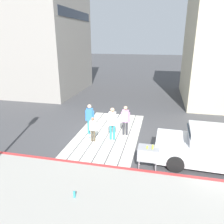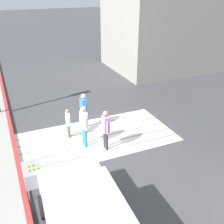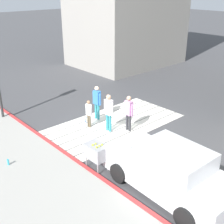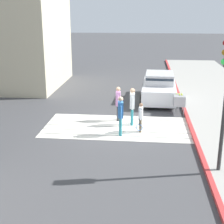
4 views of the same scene
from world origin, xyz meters
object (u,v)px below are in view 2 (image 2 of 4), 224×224
(pedestrian_adult_trailing, at_px, (84,109))
(pedestrian_child_with_racket, at_px, (68,122))
(pedestrian_adult_side, at_px, (84,124))
(tennis_ball_cart, at_px, (33,174))
(pedestrian_adult_lead, at_px, (106,127))
(car_parked_near_curb, at_px, (88,224))

(pedestrian_adult_trailing, relative_size, pedestrian_child_with_racket, 1.29)
(pedestrian_adult_side, bearing_deg, tennis_ball_cart, -139.42)
(pedestrian_adult_trailing, xyz_separation_m, pedestrian_adult_side, (-0.42, -1.31, 0.03))
(pedestrian_adult_lead, bearing_deg, car_parked_near_curb, -117.87)
(pedestrian_adult_lead, distance_m, pedestrian_adult_trailing, 1.87)
(car_parked_near_curb, relative_size, tennis_ball_cart, 4.29)
(pedestrian_adult_trailing, xyz_separation_m, pedestrian_child_with_racket, (-0.82, -0.41, -0.24))
(pedestrian_adult_trailing, bearing_deg, pedestrian_adult_lead, -82.24)
(pedestrian_adult_lead, bearing_deg, pedestrian_child_with_racket, 126.57)
(car_parked_near_curb, height_order, pedestrian_adult_lead, pedestrian_adult_lead)
(tennis_ball_cart, distance_m, pedestrian_adult_lead, 3.24)
(pedestrian_adult_side, bearing_deg, car_parked_near_curb, -107.15)
(pedestrian_adult_side, bearing_deg, pedestrian_adult_trailing, 72.22)
(car_parked_near_curb, xyz_separation_m, pedestrian_adult_trailing, (1.77, 5.68, 0.23))
(tennis_ball_cart, bearing_deg, pedestrian_adult_lead, 25.30)
(car_parked_near_curb, relative_size, pedestrian_adult_lead, 2.70)
(car_parked_near_curb, bearing_deg, tennis_ball_cart, 110.23)
(tennis_ball_cart, bearing_deg, car_parked_near_curb, -69.77)
(car_parked_near_curb, xyz_separation_m, pedestrian_child_with_racket, (0.95, 5.26, -0.01))
(car_parked_near_curb, relative_size, pedestrian_child_with_racket, 3.40)
(pedestrian_adult_trailing, height_order, pedestrian_child_with_racket, pedestrian_adult_trailing)
(tennis_ball_cart, relative_size, pedestrian_adult_side, 0.60)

